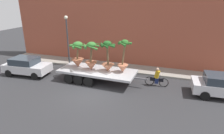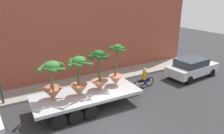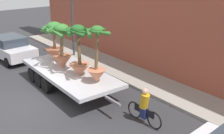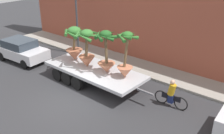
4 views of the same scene
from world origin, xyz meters
The scene contains 10 objects.
ground_plane centered at (0.00, 0.00, 0.00)m, with size 60.00×60.00×0.00m, color #2D2D30.
sidewalk centered at (0.00, 6.10, 0.07)m, with size 24.00×2.20×0.15m, color gray.
flatbed_trailer centered at (-0.67, 2.45, 0.78)m, with size 7.34×2.71×0.98m.
potted_palm_rear centered at (-2.28, 2.66, 2.00)m, with size 1.54×1.60×2.21m.
potted_palm_middle centered at (0.45, 2.52, 2.08)m, with size 1.37×1.32×2.48m.
potted_palm_front centered at (1.72, 2.66, 2.10)m, with size 1.07×1.18×2.64m.
potted_palm_extra centered at (-0.89, 2.36, 2.05)m, with size 1.52×1.56×2.34m.
cyclist centered at (4.35, 3.09, 0.67)m, with size 1.84×0.35×1.54m.
trailing_car centered at (-7.01, 1.74, 0.83)m, with size 4.15×2.21×1.58m.
street_lamp centered at (-4.79, 5.30, 3.23)m, with size 0.36×0.36×4.83m.
Camera 3 is at (11.10, -3.90, 5.94)m, focal length 43.74 mm.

